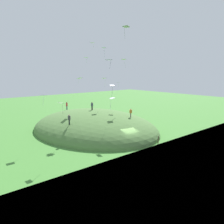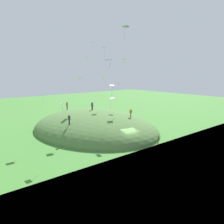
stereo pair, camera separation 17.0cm
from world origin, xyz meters
The scene contains 21 objects.
ground_plane centered at (0.00, 0.00, 0.00)m, with size 160.00×160.00×0.00m, color #438033.
grass_hill centered at (10.95, -1.08, 0.00)m, with size 28.39×22.27×7.72m, color #4E753B.
dirt_path centered at (27.54, -9.12, 0.02)m, with size 14.39×1.38×0.04m, color brown.
person_near_shore centered at (12.04, -1.44, 4.86)m, with size 0.59×0.59×1.63m.
person_with_child centered at (4.15, -4.63, 4.15)m, with size 0.65×0.65×1.61m.
person_walking_path centered at (19.50, 0.19, 4.21)m, with size 0.47×0.47×1.82m.
person_on_hilltop centered at (7.69, 6.32, 3.84)m, with size 0.63×0.63×1.76m.
kite_0 centered at (-2.05, 2.72, 17.38)m, with size 0.98×0.72×1.80m.
kite_1 centered at (3.49, 0.48, 7.05)m, with size 1.19×0.95×2.13m.
kite_2 centered at (14.80, -3.70, 17.41)m, with size 1.07×0.94×1.11m.
kite_3 centered at (9.95, -6.61, 9.22)m, with size 0.97×0.97×1.88m.
kite_4 centered at (-0.92, 4.19, 9.46)m, with size 0.65×0.75×1.72m.
kite_5 centered at (10.40, -8.62, 13.98)m, with size 0.99×1.18×1.86m.
kite_6 centered at (14.76, -0.38, 10.16)m, with size 1.07×1.30×1.35m.
kite_7 centered at (12.30, -4.81, 10.05)m, with size 0.84×1.02×1.85m.
kite_8 centered at (-4.27, 7.55, 12.86)m, with size 1.00×0.79×1.05m.
kite_9 centered at (12.71, -0.64, 14.21)m, with size 1.29×1.12×1.15m.
kite_10 centered at (8.92, 10.17, 7.78)m, with size 0.70×0.99×1.62m.
kite_11 centered at (6.06, 0.12, 15.37)m, with size 0.75×0.69×1.69m.
kite_12 centered at (2.36, 10.50, 7.30)m, with size 0.81×0.57×1.62m.
mooring_post centered at (-3.07, -3.79, 0.64)m, with size 0.14×0.14×1.28m, color brown.
Camera 2 is at (-25.21, 24.52, 11.56)m, focal length 36.20 mm.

